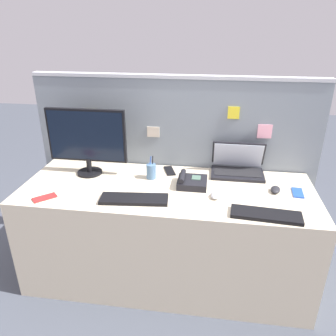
{
  "coord_description": "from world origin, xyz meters",
  "views": [
    {
      "loc": [
        0.29,
        -1.93,
        1.75
      ],
      "look_at": [
        0.0,
        0.05,
        0.85
      ],
      "focal_mm": 35.3,
      "sensor_mm": 36.0,
      "label": 1
    }
  ],
  "objects_px": {
    "laptop": "(238,165)",
    "pen_cup": "(151,171)",
    "desktop_monitor": "(87,138)",
    "cell_phone_black_slab": "(170,171)",
    "keyboard_spare": "(266,215)",
    "computer_mouse_left_hand": "(275,190)",
    "keyboard_main": "(134,199)",
    "desk_phone": "(191,182)",
    "computer_mouse_right_hand": "(216,195)",
    "cell_phone_red_case": "(45,198)",
    "cell_phone_blue_case": "(298,193)"
  },
  "relations": [
    {
      "from": "desktop_monitor",
      "to": "cell_phone_red_case",
      "type": "xyz_separation_m",
      "value": [
        -0.15,
        -0.4,
        -0.26
      ]
    },
    {
      "from": "keyboard_spare",
      "to": "computer_mouse_left_hand",
      "type": "relative_size",
      "value": 3.94
    },
    {
      "from": "cell_phone_blue_case",
      "to": "computer_mouse_right_hand",
      "type": "bearing_deg",
      "value": -161.9
    },
    {
      "from": "laptop",
      "to": "cell_phone_black_slab",
      "type": "height_order",
      "value": "laptop"
    },
    {
      "from": "keyboard_spare",
      "to": "computer_mouse_right_hand",
      "type": "height_order",
      "value": "computer_mouse_right_hand"
    },
    {
      "from": "desk_phone",
      "to": "pen_cup",
      "type": "bearing_deg",
      "value": 165.78
    },
    {
      "from": "pen_cup",
      "to": "computer_mouse_left_hand",
      "type": "bearing_deg",
      "value": -5.72
    },
    {
      "from": "desk_phone",
      "to": "keyboard_main",
      "type": "height_order",
      "value": "desk_phone"
    },
    {
      "from": "desktop_monitor",
      "to": "cell_phone_black_slab",
      "type": "height_order",
      "value": "desktop_monitor"
    },
    {
      "from": "keyboard_main",
      "to": "cell_phone_blue_case",
      "type": "relative_size",
      "value": 3.11
    },
    {
      "from": "keyboard_main",
      "to": "keyboard_spare",
      "type": "distance_m",
      "value": 0.78
    },
    {
      "from": "laptop",
      "to": "pen_cup",
      "type": "height_order",
      "value": "laptop"
    },
    {
      "from": "desk_phone",
      "to": "keyboard_main",
      "type": "relative_size",
      "value": 0.47
    },
    {
      "from": "laptop",
      "to": "desktop_monitor",
      "type": "bearing_deg",
      "value": -171.72
    },
    {
      "from": "laptop",
      "to": "cell_phone_blue_case",
      "type": "bearing_deg",
      "value": -35.02
    },
    {
      "from": "desktop_monitor",
      "to": "computer_mouse_right_hand",
      "type": "bearing_deg",
      "value": -14.44
    },
    {
      "from": "cell_phone_red_case",
      "to": "cell_phone_blue_case",
      "type": "bearing_deg",
      "value": 57.23
    },
    {
      "from": "laptop",
      "to": "desk_phone",
      "type": "bearing_deg",
      "value": -141.62
    },
    {
      "from": "desk_phone",
      "to": "computer_mouse_left_hand",
      "type": "xyz_separation_m",
      "value": [
        0.55,
        -0.01,
        -0.01
      ]
    },
    {
      "from": "desk_phone",
      "to": "computer_mouse_left_hand",
      "type": "bearing_deg",
      "value": -1.15
    },
    {
      "from": "keyboard_spare",
      "to": "keyboard_main",
      "type": "bearing_deg",
      "value": 179.8
    },
    {
      "from": "desk_phone",
      "to": "keyboard_spare",
      "type": "distance_m",
      "value": 0.55
    },
    {
      "from": "desk_phone",
      "to": "pen_cup",
      "type": "relative_size",
      "value": 1.19
    },
    {
      "from": "computer_mouse_right_hand",
      "to": "cell_phone_red_case",
      "type": "xyz_separation_m",
      "value": [
        -1.06,
        -0.17,
        -0.01
      ]
    },
    {
      "from": "computer_mouse_left_hand",
      "to": "laptop",
      "type": "bearing_deg",
      "value": 145.23
    },
    {
      "from": "desktop_monitor",
      "to": "cell_phone_red_case",
      "type": "height_order",
      "value": "desktop_monitor"
    },
    {
      "from": "keyboard_main",
      "to": "desk_phone",
      "type": "bearing_deg",
      "value": 32.21
    },
    {
      "from": "desktop_monitor",
      "to": "laptop",
      "type": "distance_m",
      "value": 1.09
    },
    {
      "from": "pen_cup",
      "to": "cell_phone_black_slab",
      "type": "bearing_deg",
      "value": 49.74
    },
    {
      "from": "computer_mouse_right_hand",
      "to": "cell_phone_blue_case",
      "type": "distance_m",
      "value": 0.54
    },
    {
      "from": "computer_mouse_right_hand",
      "to": "computer_mouse_left_hand",
      "type": "distance_m",
      "value": 0.4
    },
    {
      "from": "computer_mouse_left_hand",
      "to": "cell_phone_blue_case",
      "type": "bearing_deg",
      "value": 12.83
    },
    {
      "from": "desk_phone",
      "to": "computer_mouse_right_hand",
      "type": "bearing_deg",
      "value": -40.0
    },
    {
      "from": "cell_phone_red_case",
      "to": "pen_cup",
      "type": "bearing_deg",
      "value": 78.81
    },
    {
      "from": "keyboard_main",
      "to": "cell_phone_red_case",
      "type": "xyz_separation_m",
      "value": [
        -0.56,
        -0.05,
        -0.01
      ]
    },
    {
      "from": "cell_phone_black_slab",
      "to": "cell_phone_red_case",
      "type": "bearing_deg",
      "value": -163.98
    },
    {
      "from": "cell_phone_black_slab",
      "to": "computer_mouse_left_hand",
      "type": "bearing_deg",
      "value": -36.11
    },
    {
      "from": "desktop_monitor",
      "to": "keyboard_main",
      "type": "xyz_separation_m",
      "value": [
        0.41,
        -0.35,
        -0.25
      ]
    },
    {
      "from": "computer_mouse_right_hand",
      "to": "cell_phone_black_slab",
      "type": "relative_size",
      "value": 0.64
    },
    {
      "from": "desktop_monitor",
      "to": "keyboard_spare",
      "type": "height_order",
      "value": "desktop_monitor"
    },
    {
      "from": "keyboard_main",
      "to": "cell_phone_black_slab",
      "type": "relative_size",
      "value": 2.68
    },
    {
      "from": "desk_phone",
      "to": "computer_mouse_right_hand",
      "type": "relative_size",
      "value": 1.95
    },
    {
      "from": "desktop_monitor",
      "to": "laptop",
      "type": "height_order",
      "value": "desktop_monitor"
    },
    {
      "from": "desktop_monitor",
      "to": "cell_phone_red_case",
      "type": "relative_size",
      "value": 3.95
    },
    {
      "from": "desktop_monitor",
      "to": "cell_phone_black_slab",
      "type": "bearing_deg",
      "value": 10.83
    },
    {
      "from": "computer_mouse_left_hand",
      "to": "pen_cup",
      "type": "distance_m",
      "value": 0.84
    },
    {
      "from": "computer_mouse_left_hand",
      "to": "pen_cup",
      "type": "height_order",
      "value": "pen_cup"
    },
    {
      "from": "keyboard_spare",
      "to": "computer_mouse_right_hand",
      "type": "xyz_separation_m",
      "value": [
        -0.28,
        0.18,
        0.01
      ]
    },
    {
      "from": "computer_mouse_left_hand",
      "to": "keyboard_spare",
      "type": "bearing_deg",
      "value": -93.7
    },
    {
      "from": "desktop_monitor",
      "to": "desk_phone",
      "type": "height_order",
      "value": "desktop_monitor"
    }
  ]
}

